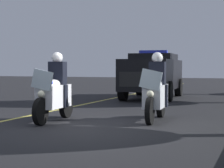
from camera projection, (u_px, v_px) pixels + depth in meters
The scene contains 4 objects.
ground_plane at pixel (84, 128), 9.02m from camera, with size 80.00×80.00×0.00m, color black.
police_motorcycle_lead_left at pixel (54, 93), 10.07m from camera, with size 2.14×0.62×1.72m.
police_motorcycle_lead_right at pixel (156, 93), 10.15m from camera, with size 2.14×0.62×1.72m.
police_suv at pixel (153, 73), 17.40m from camera, with size 5.02×2.36×2.05m.
Camera 1 is at (8.17, 3.75, 1.36)m, focal length 65.25 mm.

